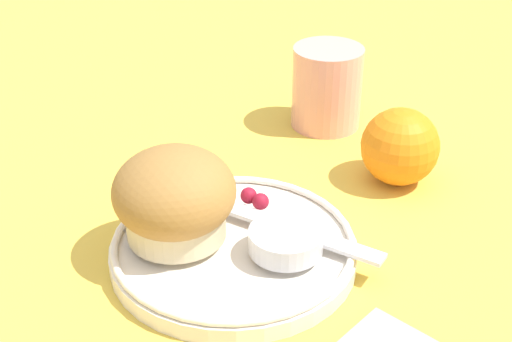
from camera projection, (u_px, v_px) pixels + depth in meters
ground_plane at (229, 261)px, 0.56m from camera, size 3.00×3.00×0.00m
plate at (232, 247)px, 0.56m from camera, size 0.19×0.19×0.02m
muffin at (175, 198)px, 0.54m from camera, size 0.09×0.09×0.07m
cream_ramekin at (286, 239)px, 0.54m from camera, size 0.06×0.06×0.02m
berry_pair at (255, 199)px, 0.59m from camera, size 0.03×0.01×0.01m
butter_knife at (281, 225)px, 0.57m from camera, size 0.18×0.05×0.00m
orange_fruit at (400, 147)px, 0.65m from camera, size 0.07×0.07×0.07m
juice_glass at (327, 87)px, 0.75m from camera, size 0.07×0.07×0.09m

